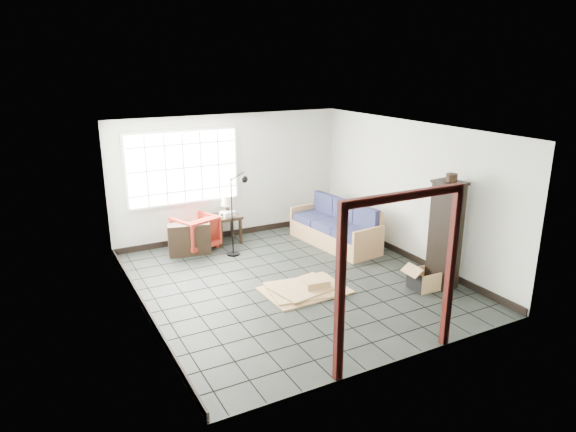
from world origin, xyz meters
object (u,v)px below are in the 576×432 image
futon_sofa (337,229)px  tall_shelf (445,234)px  armchair (195,230)px  side_table (226,220)px

futon_sofa → tall_shelf: (0.45, -2.52, 0.59)m
armchair → tall_shelf: (3.08, -3.65, 0.54)m
armchair → side_table: 0.69m
armchair → tall_shelf: bearing=110.6°
tall_shelf → futon_sofa: bearing=95.6°
futon_sofa → armchair: futon_sofa is taller
futon_sofa → tall_shelf: size_ratio=1.19×
futon_sofa → tall_shelf: 2.63m
futon_sofa → side_table: 2.28m
futon_sofa → armchair: size_ratio=2.83×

